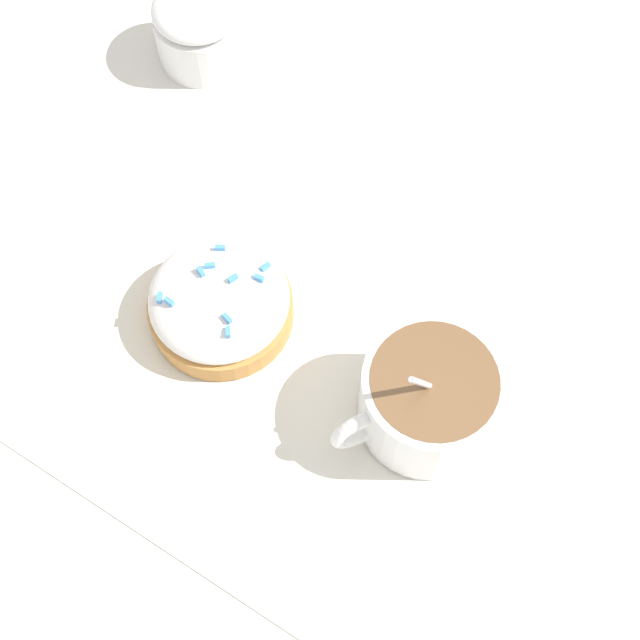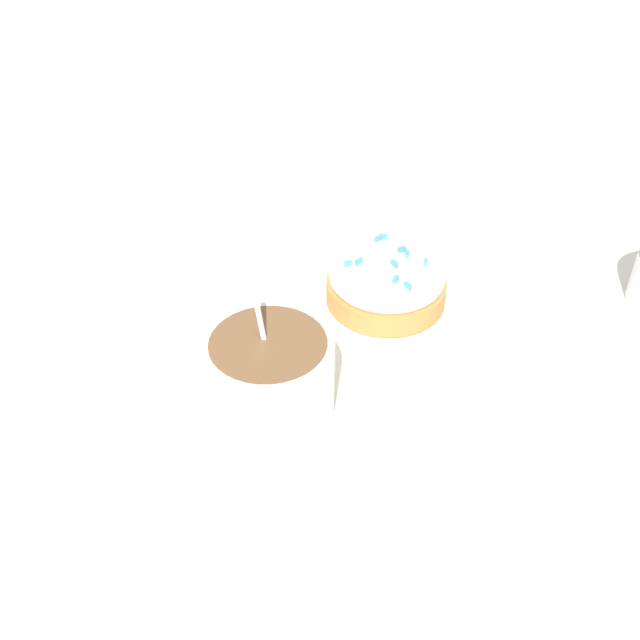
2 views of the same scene
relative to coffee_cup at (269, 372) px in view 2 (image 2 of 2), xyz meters
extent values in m
plane|color=silver|center=(0.08, 0.00, -0.04)|extent=(3.00, 3.00, 0.00)
cube|color=white|center=(0.08, 0.00, -0.04)|extent=(0.33, 0.34, 0.00)
cylinder|color=white|center=(0.00, 0.00, 0.00)|extent=(0.09, 0.09, 0.06)
cylinder|color=brown|center=(0.00, 0.00, 0.02)|extent=(0.08, 0.08, 0.01)
torus|color=white|center=(0.03, 0.04, 0.00)|extent=(0.03, 0.04, 0.04)
ellipsoid|color=silver|center=(0.01, 0.02, -0.03)|extent=(0.03, 0.03, 0.01)
cylinder|color=silver|center=(0.00, 0.00, 0.02)|extent=(0.03, 0.04, 0.09)
cylinder|color=#C18442|center=(0.16, 0.01, -0.03)|extent=(0.10, 0.10, 0.02)
ellipsoid|color=white|center=(0.16, 0.01, -0.01)|extent=(0.10, 0.10, 0.04)
cube|color=#4C99EA|center=(0.19, 0.03, 0.00)|extent=(0.01, 0.01, 0.00)
cube|color=#4C99EA|center=(0.14, 0.03, 0.01)|extent=(0.01, 0.01, 0.00)
cube|color=#4C99EA|center=(0.18, 0.03, 0.01)|extent=(0.01, 0.00, 0.00)
cube|color=#4C99EA|center=(0.15, 0.00, 0.01)|extent=(0.01, 0.01, 0.00)
cube|color=#4C99EA|center=(0.14, -0.01, 0.01)|extent=(0.01, 0.00, 0.00)
cube|color=#4C99EA|center=(0.18, -0.02, 0.01)|extent=(0.01, 0.01, 0.00)
cube|color=#4C99EA|center=(0.17, -0.01, 0.01)|extent=(0.01, 0.01, 0.00)
cube|color=#4C99EA|center=(0.14, 0.02, 0.01)|extent=(0.01, 0.00, 0.00)
cube|color=#4C99EA|center=(0.14, -0.02, 0.01)|extent=(0.00, 0.01, 0.00)
cube|color=#4C99EA|center=(0.18, 0.01, 0.01)|extent=(0.01, 0.01, 0.00)
camera|label=1|loc=(-0.05, 0.21, 0.55)|focal=50.00mm
camera|label=2|loc=(-0.28, -0.27, 0.36)|focal=42.00mm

